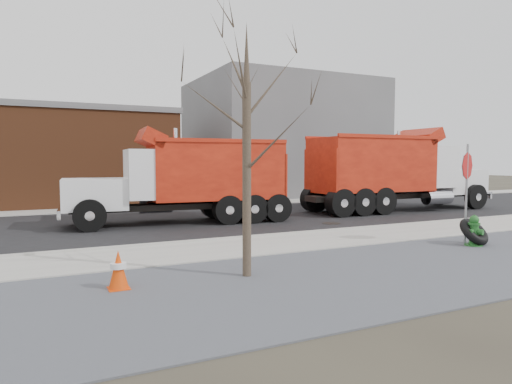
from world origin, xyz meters
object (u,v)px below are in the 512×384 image
dump_truck_red_a (393,170)px  fire_hydrant (474,232)px  stop_sign (467,177)px  truck_tire (474,232)px  dump_truck_red_b (189,176)px

dump_truck_red_a → fire_hydrant: bearing=-116.9°
fire_hydrant → stop_sign: size_ratio=0.31×
dump_truck_red_a → truck_tire: bearing=-116.5°
truck_tire → dump_truck_red_a: dump_truck_red_a is taller
stop_sign → dump_truck_red_b: (-5.76, 7.84, -0.15)m
fire_hydrant → dump_truck_red_b: size_ratio=0.11×
stop_sign → dump_truck_red_a: dump_truck_red_a is taller
fire_hydrant → truck_tire: fire_hydrant is taller
truck_tire → dump_truck_red_a: size_ratio=0.11×
stop_sign → dump_truck_red_a: (4.32, 7.70, 0.02)m
truck_tire → dump_truck_red_b: dump_truck_red_b is taller
truck_tire → stop_sign: bearing=120.9°
truck_tire → stop_sign: stop_sign is taller
dump_truck_red_a → dump_truck_red_b: bearing=-179.3°
fire_hydrant → stop_sign: 1.58m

